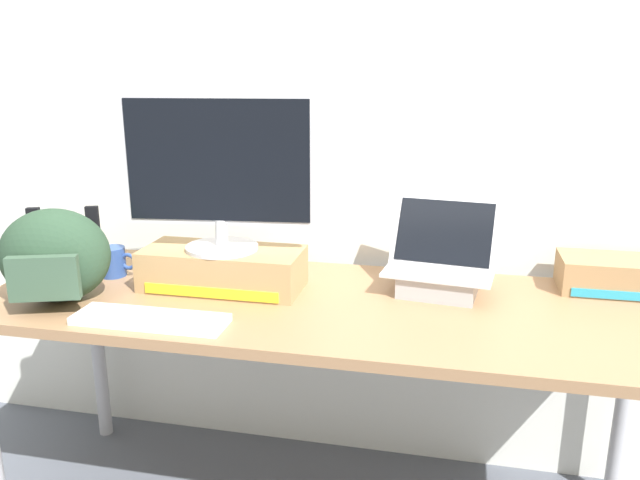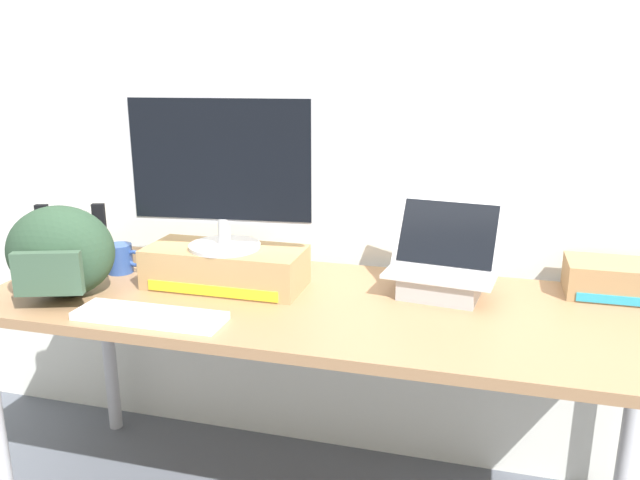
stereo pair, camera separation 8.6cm
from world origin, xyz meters
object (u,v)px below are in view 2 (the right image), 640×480
at_px(external_keyboard, 150,316).
at_px(toner_box_cyan, 623,280).
at_px(open_laptop, 442,275).
at_px(messenger_backpack, 61,252).
at_px(coffee_mug, 120,259).
at_px(desktop_monitor, 221,171).
at_px(toner_box_yellow, 226,267).
at_px(plush_toy, 90,247).

distance_m(external_keyboard, toner_box_cyan, 1.35).
relative_size(open_laptop, messenger_backpack, 0.96).
distance_m(messenger_backpack, coffee_mug, 0.25).
xyz_separation_m(coffee_mug, toner_box_cyan, (1.54, 0.20, 0.00)).
xyz_separation_m(desktop_monitor, external_keyboard, (-0.09, -0.30, -0.34)).
bearing_deg(toner_box_yellow, toner_box_cyan, 10.97).
bearing_deg(coffee_mug, toner_box_yellow, -4.27).
xyz_separation_m(open_laptop, external_keyboard, (-0.73, -0.40, -0.05)).
relative_size(open_laptop, toner_box_cyan, 1.05).
bearing_deg(messenger_backpack, toner_box_cyan, -3.87).
bearing_deg(toner_box_cyan, plush_toy, -176.00).
distance_m(coffee_mug, toner_box_cyan, 1.55).
bearing_deg(open_laptop, external_keyboard, -143.67).
height_order(external_keyboard, messenger_backpack, messenger_backpack).
xyz_separation_m(open_laptop, messenger_backpack, (-1.06, -0.31, 0.08)).
relative_size(open_laptop, plush_toy, 3.35).
xyz_separation_m(desktop_monitor, messenger_backpack, (-0.42, -0.20, -0.22)).
height_order(coffee_mug, toner_box_cyan, toner_box_cyan).
xyz_separation_m(toner_box_yellow, open_laptop, (0.64, 0.11, -0.00)).
bearing_deg(plush_toy, external_keyboard, -41.20).
bearing_deg(open_laptop, toner_box_cyan, 20.50).
xyz_separation_m(external_keyboard, coffee_mug, (-0.29, 0.33, 0.04)).
bearing_deg(messenger_backpack, desktop_monitor, 6.84).
xyz_separation_m(coffee_mug, plush_toy, (-0.17, 0.08, 0.00)).
bearing_deg(desktop_monitor, toner_box_cyan, 4.78).
distance_m(toner_box_yellow, messenger_backpack, 0.47).
distance_m(external_keyboard, messenger_backpack, 0.36).
relative_size(messenger_backpack, toner_box_cyan, 1.10).
distance_m(desktop_monitor, external_keyboard, 0.46).
xyz_separation_m(toner_box_yellow, plush_toy, (-0.55, 0.10, -0.01)).
distance_m(desktop_monitor, toner_box_cyan, 1.21).
distance_m(desktop_monitor, plush_toy, 0.64).
xyz_separation_m(toner_box_yellow, coffee_mug, (-0.38, 0.03, -0.01)).
xyz_separation_m(external_keyboard, messenger_backpack, (-0.33, 0.09, 0.12)).
height_order(desktop_monitor, external_keyboard, desktop_monitor).
distance_m(toner_box_yellow, open_laptop, 0.65).
height_order(toner_box_yellow, plush_toy, toner_box_yellow).
xyz_separation_m(messenger_backpack, toner_box_cyan, (1.57, 0.43, -0.08)).
bearing_deg(toner_box_yellow, open_laptop, 9.32).
distance_m(external_keyboard, plush_toy, 0.61).
xyz_separation_m(open_laptop, plush_toy, (-1.19, -0.00, -0.01)).
relative_size(toner_box_yellow, plush_toy, 4.76).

